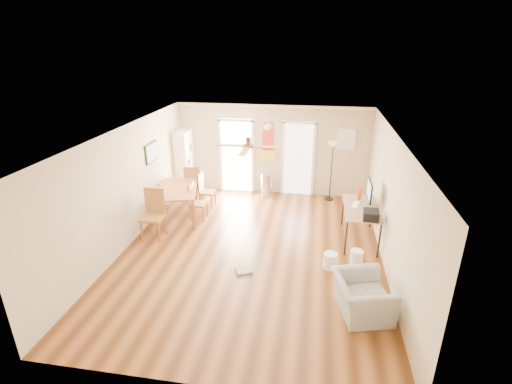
% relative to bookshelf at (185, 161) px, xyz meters
% --- Properties ---
extents(floor, '(7.00, 7.00, 0.00)m').
position_rel_bookshelf_xyz_m(floor, '(2.54, -3.17, -0.93)').
color(floor, brown).
rests_on(floor, ground).
extents(ceiling, '(5.50, 7.00, 0.00)m').
position_rel_bookshelf_xyz_m(ceiling, '(2.54, -3.17, 1.67)').
color(ceiling, silver).
rests_on(ceiling, floor).
extents(wall_back, '(5.50, 0.04, 2.60)m').
position_rel_bookshelf_xyz_m(wall_back, '(2.54, 0.33, 0.37)').
color(wall_back, beige).
rests_on(wall_back, floor).
extents(wall_front, '(5.50, 0.04, 2.60)m').
position_rel_bookshelf_xyz_m(wall_front, '(2.54, -6.67, 0.37)').
color(wall_front, beige).
rests_on(wall_front, floor).
extents(wall_left, '(0.04, 7.00, 2.60)m').
position_rel_bookshelf_xyz_m(wall_left, '(-0.21, -3.17, 0.37)').
color(wall_left, beige).
rests_on(wall_left, floor).
extents(wall_right, '(0.04, 7.00, 2.60)m').
position_rel_bookshelf_xyz_m(wall_right, '(5.29, -3.17, 0.37)').
color(wall_right, beige).
rests_on(wall_right, floor).
extents(crown_molding, '(5.50, 7.00, 0.08)m').
position_rel_bookshelf_xyz_m(crown_molding, '(2.54, -3.17, 1.63)').
color(crown_molding, white).
rests_on(crown_molding, wall_back).
extents(kitchen_doorway, '(0.90, 0.10, 2.10)m').
position_rel_bookshelf_xyz_m(kitchen_doorway, '(1.49, 0.31, 0.12)').
color(kitchen_doorway, white).
rests_on(kitchen_doorway, wall_back).
extents(bathroom_doorway, '(0.80, 0.10, 2.10)m').
position_rel_bookshelf_xyz_m(bathroom_doorway, '(3.29, 0.31, 0.12)').
color(bathroom_doorway, white).
rests_on(bathroom_doorway, wall_back).
extents(wall_decal, '(0.46, 0.03, 1.10)m').
position_rel_bookshelf_xyz_m(wall_decal, '(2.42, 0.31, 0.62)').
color(wall_decal, red).
rests_on(wall_decal, wall_back).
extents(ac_grille, '(0.50, 0.04, 0.60)m').
position_rel_bookshelf_xyz_m(ac_grille, '(4.59, 0.30, 0.77)').
color(ac_grille, white).
rests_on(ac_grille, wall_back).
extents(framed_poster, '(0.04, 0.66, 0.48)m').
position_rel_bookshelf_xyz_m(framed_poster, '(-0.18, -1.77, 0.77)').
color(framed_poster, black).
rests_on(framed_poster, wall_left).
extents(ceiling_fan, '(1.24, 1.24, 0.20)m').
position_rel_bookshelf_xyz_m(ceiling_fan, '(2.54, -3.47, 1.50)').
color(ceiling_fan, '#593819').
rests_on(ceiling_fan, ceiling).
extents(bookshelf, '(0.55, 0.90, 1.86)m').
position_rel_bookshelf_xyz_m(bookshelf, '(0.00, 0.00, 0.00)').
color(bookshelf, white).
rests_on(bookshelf, floor).
extents(dining_table, '(1.35, 1.80, 0.80)m').
position_rel_bookshelf_xyz_m(dining_table, '(0.39, -1.78, -0.53)').
color(dining_table, '#AD6337').
rests_on(dining_table, floor).
extents(dining_chair_right_a, '(0.40, 0.40, 0.94)m').
position_rel_bookshelf_xyz_m(dining_chair_right_a, '(0.94, -1.01, -0.46)').
color(dining_chair_right_a, '#9D6A32').
rests_on(dining_chair_right_a, floor).
extents(dining_chair_right_b, '(0.39, 0.39, 0.94)m').
position_rel_bookshelf_xyz_m(dining_chair_right_b, '(0.94, -1.80, -0.46)').
color(dining_chair_right_b, '#976430').
rests_on(dining_chair_right_b, floor).
extents(dining_chair_near, '(0.48, 0.48, 1.14)m').
position_rel_bookshelf_xyz_m(dining_chair_near, '(0.22, -2.93, -0.36)').
color(dining_chair_near, '#AB7437').
rests_on(dining_chair_near, floor).
extents(dining_chair_far, '(0.52, 0.52, 1.07)m').
position_rel_bookshelf_xyz_m(dining_chair_far, '(0.47, -0.73, -0.39)').
color(dining_chair_far, '#A77836').
rests_on(dining_chair_far, floor).
extents(trash_can, '(0.40, 0.40, 0.68)m').
position_rel_bookshelf_xyz_m(trash_can, '(2.43, -0.01, -0.59)').
color(trash_can, '#BBBCBE').
rests_on(trash_can, floor).
extents(torchiere_lamp, '(0.32, 0.32, 1.70)m').
position_rel_bookshelf_xyz_m(torchiere_lamp, '(4.25, 0.02, -0.08)').
color(torchiere_lamp, black).
rests_on(torchiere_lamp, floor).
extents(computer_desk, '(0.76, 1.51, 0.81)m').
position_rel_bookshelf_xyz_m(computer_desk, '(4.87, -2.26, -0.52)').
color(computer_desk, tan).
rests_on(computer_desk, floor).
extents(imac, '(0.14, 0.63, 0.58)m').
position_rel_bookshelf_xyz_m(imac, '(5.01, -2.17, 0.17)').
color(imac, black).
rests_on(imac, computer_desk).
extents(keyboard, '(0.22, 0.42, 0.01)m').
position_rel_bookshelf_xyz_m(keyboard, '(4.74, -2.15, -0.11)').
color(keyboard, white).
rests_on(keyboard, computer_desk).
extents(printer, '(0.34, 0.38, 0.19)m').
position_rel_bookshelf_xyz_m(printer, '(4.99, -2.84, -0.02)').
color(printer, black).
rests_on(printer, computer_desk).
extents(orange_bottle, '(0.09, 0.09, 0.26)m').
position_rel_bookshelf_xyz_m(orange_bottle, '(4.84, -1.80, 0.01)').
color(orange_bottle, red).
rests_on(orange_bottle, computer_desk).
extents(wastebasket_a, '(0.32, 0.32, 0.33)m').
position_rel_bookshelf_xyz_m(wastebasket_a, '(4.21, -3.55, -0.77)').
color(wastebasket_a, white).
rests_on(wastebasket_a, floor).
extents(wastebasket_b, '(0.27, 0.27, 0.30)m').
position_rel_bookshelf_xyz_m(wastebasket_b, '(4.74, -3.30, -0.78)').
color(wastebasket_b, white).
rests_on(wastebasket_b, floor).
extents(floor_cloth, '(0.38, 0.34, 0.04)m').
position_rel_bookshelf_xyz_m(floor_cloth, '(2.53, -3.97, -0.91)').
color(floor_cloth, gray).
rests_on(floor_cloth, floor).
extents(armchair, '(1.07, 1.16, 0.64)m').
position_rel_bookshelf_xyz_m(armchair, '(4.69, -4.83, -0.61)').
color(armchair, '#989894').
rests_on(armchair, floor).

